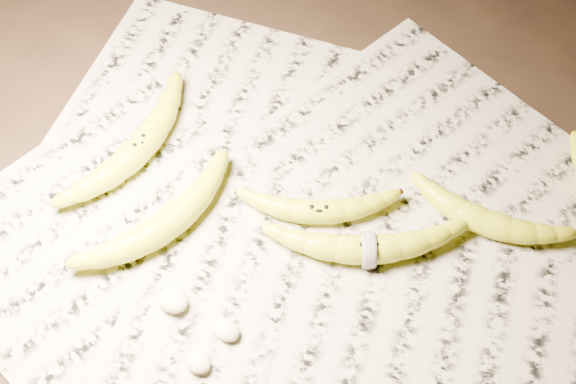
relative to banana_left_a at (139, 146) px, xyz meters
The scene contains 11 objects.
ground 0.23m from the banana_left_a, ahead, with size 3.00×3.00×0.00m, color black.
newspaper_patch 0.25m from the banana_left_a, ahead, with size 0.90×0.70×0.01m, color #A7A18F.
banana_left_a is the anchor object (origin of this frame).
banana_left_b 0.12m from the banana_left_a, 40.35° to the right, with size 0.21×0.06×0.04m, color yellow, non-canonical shape.
banana_center 0.25m from the banana_left_a, ahead, with size 0.17×0.05×0.03m, color yellow, non-canonical shape.
banana_taped 0.33m from the banana_left_a, ahead, with size 0.22×0.06×0.04m, color yellow, non-canonical shape.
banana_upper_a 0.45m from the banana_left_a, 14.34° to the left, with size 0.18×0.06×0.03m, color yellow, non-canonical shape.
measuring_tape 0.33m from the banana_left_a, ahead, with size 0.05×0.05×0.00m, color white.
flesh_chunk_a 0.22m from the banana_left_a, 45.97° to the right, with size 0.04×0.03×0.02m, color beige.
flesh_chunk_b 0.30m from the banana_left_a, 43.60° to the right, with size 0.03×0.02×0.02m, color beige.
flesh_chunk_c 0.28m from the banana_left_a, 35.15° to the right, with size 0.03×0.02×0.02m, color beige.
Camera 1 is at (0.24, -0.44, 0.86)m, focal length 50.00 mm.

